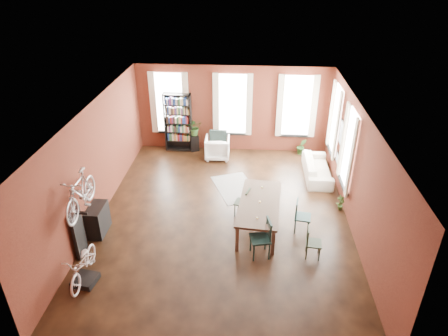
# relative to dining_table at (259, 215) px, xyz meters

# --- Properties ---
(room) EXTENTS (9.00, 9.04, 3.22)m
(room) POSITION_rel_dining_table_xyz_m (-0.75, 0.97, 1.74)
(room) COLOR black
(room) RESTS_ON ground
(dining_table) EXTENTS (1.28, 2.43, 0.80)m
(dining_table) POSITION_rel_dining_table_xyz_m (0.00, 0.00, 0.00)
(dining_table) COLOR #48372B
(dining_table) RESTS_ON ground
(dining_chair_a) EXTENTS (0.57, 0.57, 1.02)m
(dining_chair_a) POSITION_rel_dining_table_xyz_m (0.02, -1.16, 0.11)
(dining_chair_a) COLOR #16322F
(dining_chair_a) RESTS_ON ground
(dining_chair_b) EXTENTS (0.48, 0.48, 0.85)m
(dining_chair_b) POSITION_rel_dining_table_xyz_m (-0.48, 0.54, 0.02)
(dining_chair_b) COLOR black
(dining_chair_b) RESTS_ON ground
(dining_chair_c) EXTENTS (0.41, 0.41, 0.82)m
(dining_chair_c) POSITION_rel_dining_table_xyz_m (1.33, -1.11, 0.01)
(dining_chair_c) COLOR black
(dining_chair_c) RESTS_ON ground
(dining_chair_d) EXTENTS (0.48, 0.48, 0.92)m
(dining_chair_d) POSITION_rel_dining_table_xyz_m (1.16, -0.10, 0.06)
(dining_chair_d) COLOR #1B3B39
(dining_chair_d) RESTS_ON ground
(bookshelf) EXTENTS (1.00, 0.32, 2.20)m
(bookshelf) POSITION_rel_dining_table_xyz_m (-3.00, 4.65, 0.70)
(bookshelf) COLOR black
(bookshelf) RESTS_ON ground
(white_armchair) EXTENTS (0.88, 0.83, 0.88)m
(white_armchair) POSITION_rel_dining_table_xyz_m (-1.49, 4.07, 0.04)
(white_armchair) COLOR white
(white_armchair) RESTS_ON ground
(cream_sofa) EXTENTS (0.61, 2.08, 0.81)m
(cream_sofa) POSITION_rel_dining_table_xyz_m (1.95, 2.95, 0.01)
(cream_sofa) COLOR beige
(cream_sofa) RESTS_ON ground
(striped_rug) EXTENTS (1.73, 2.10, 0.01)m
(striped_rug) POSITION_rel_dining_table_xyz_m (-0.73, 1.98, -0.39)
(striped_rug) COLOR black
(striped_rug) RESTS_ON ground
(bike_trainer) EXTENTS (0.57, 0.57, 0.14)m
(bike_trainer) POSITION_rel_dining_table_xyz_m (-3.95, -2.41, -0.33)
(bike_trainer) COLOR black
(bike_trainer) RESTS_ON ground
(bike_wall_rack) EXTENTS (0.16, 0.60, 1.30)m
(bike_wall_rack) POSITION_rel_dining_table_xyz_m (-4.40, -1.45, 0.25)
(bike_wall_rack) COLOR black
(bike_wall_rack) RESTS_ON ground
(console_table) EXTENTS (0.40, 0.80, 0.80)m
(console_table) POSITION_rel_dining_table_xyz_m (-4.28, -0.55, 0.00)
(console_table) COLOR black
(console_table) RESTS_ON ground
(plant_stand) EXTENTS (0.41, 0.41, 0.61)m
(plant_stand) POSITION_rel_dining_table_xyz_m (-2.43, 4.62, -0.09)
(plant_stand) COLOR black
(plant_stand) RESTS_ON ground
(plant_by_sofa) EXTENTS (0.39, 0.65, 0.28)m
(plant_by_sofa) POSITION_rel_dining_table_xyz_m (1.59, 4.59, -0.26)
(plant_by_sofa) COLOR #2B5723
(plant_by_sofa) RESTS_ON ground
(plant_small) EXTENTS (0.45, 0.53, 0.17)m
(plant_small) POSITION_rel_dining_table_xyz_m (2.37, 1.00, -0.31)
(plant_small) COLOR #365D25
(plant_small) RESTS_ON ground
(bicycle_floor) EXTENTS (0.55, 0.80, 1.48)m
(bicycle_floor) POSITION_rel_dining_table_xyz_m (-3.93, -2.40, 0.49)
(bicycle_floor) COLOR beige
(bicycle_floor) RESTS_ON bike_trainer
(bicycle_hung) EXTENTS (0.47, 1.00, 1.66)m
(bicycle_hung) POSITION_rel_dining_table_xyz_m (-4.15, -1.45, 1.73)
(bicycle_hung) COLOR #A5A8AD
(bicycle_hung) RESTS_ON bike_wall_rack
(plant_on_stand) EXTENTS (0.68, 0.73, 0.50)m
(plant_on_stand) POSITION_rel_dining_table_xyz_m (-2.40, 4.66, 0.46)
(plant_on_stand) COLOR #2C5522
(plant_on_stand) RESTS_ON plant_stand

